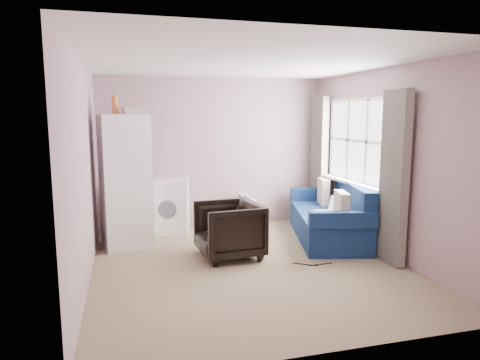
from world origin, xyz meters
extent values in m
cube|color=#8D775C|center=(0.00, 0.00, -0.01)|extent=(3.80, 4.20, 0.02)
cube|color=silver|center=(0.00, 0.00, 2.51)|extent=(3.80, 4.20, 0.02)
cube|color=#A8858D|center=(0.00, 2.11, 1.25)|extent=(3.80, 0.02, 2.50)
cube|color=#A8858D|center=(0.00, -2.11, 1.25)|extent=(3.80, 0.02, 2.50)
cube|color=#A8858D|center=(-1.91, 0.00, 1.25)|extent=(0.02, 4.20, 2.50)
cube|color=#A8858D|center=(1.91, 0.00, 1.25)|extent=(0.02, 4.20, 2.50)
cube|color=white|center=(1.89, 0.70, 1.50)|extent=(0.01, 1.60, 1.20)
imported|color=black|center=(-0.16, 0.39, 0.41)|extent=(0.80, 0.85, 0.81)
cube|color=white|center=(-1.47, 1.26, 0.94)|extent=(0.75, 0.75, 1.89)
cube|color=#51545A|center=(-1.14, 1.31, 0.70)|extent=(0.12, 0.60, 0.02)
cube|color=#51545A|center=(-1.18, 1.55, 1.24)|extent=(0.03, 0.04, 0.54)
cube|color=white|center=(-1.14, 1.28, 1.32)|extent=(0.08, 0.45, 0.65)
cylinder|color=orange|center=(-1.56, 1.30, 2.02)|extent=(0.10, 0.10, 0.26)
cube|color=#B0AFA6|center=(-1.32, 1.17, 1.94)|extent=(0.33, 0.37, 0.10)
cube|color=white|center=(-0.80, 1.85, 0.43)|extent=(0.72, 0.72, 0.86)
cube|color=#51545A|center=(-0.80, 1.83, 0.83)|extent=(0.67, 0.65, 0.05)
cylinder|color=#51545A|center=(-0.86, 1.55, 0.43)|extent=(0.28, 0.08, 0.28)
cube|color=white|center=(0.46, 1.91, 0.43)|extent=(0.45, 0.45, 0.04)
cube|color=white|center=(0.46, 1.91, 0.05)|extent=(0.45, 0.45, 0.04)
cube|color=white|center=(0.27, 1.94, 0.23)|extent=(0.08, 0.41, 0.45)
cube|color=white|center=(0.64, 1.89, 0.23)|extent=(0.08, 0.41, 0.45)
cube|color=#224C8F|center=(0.46, 1.91, 0.46)|extent=(0.16, 0.21, 0.03)
cube|color=beige|center=(0.47, 1.91, 0.49)|extent=(0.14, 0.20, 0.03)
cube|color=#224C8F|center=(0.45, 1.92, 0.52)|extent=(0.17, 0.22, 0.03)
cube|color=beige|center=(0.47, 1.91, 0.54)|extent=(0.14, 0.20, 0.03)
cube|color=navy|center=(1.49, 0.82, 0.21)|extent=(1.33, 2.05, 0.42)
cube|color=navy|center=(1.83, 0.73, 0.65)|extent=(0.65, 1.87, 0.46)
cube|color=navy|center=(1.27, -0.06, 0.52)|extent=(0.90, 0.36, 0.21)
cube|color=navy|center=(1.72, 1.70, 0.52)|extent=(0.90, 0.36, 0.21)
cube|color=beige|center=(1.39, 0.22, 0.63)|extent=(0.23, 0.44, 0.42)
cube|color=beige|center=(1.69, 1.39, 0.63)|extent=(0.23, 0.44, 0.42)
cube|color=white|center=(1.39, 0.74, 0.43)|extent=(0.32, 0.39, 0.02)
cube|color=silver|center=(1.51, 0.71, 0.55)|extent=(0.15, 0.35, 0.23)
cube|color=white|center=(1.82, 0.70, 0.87)|extent=(0.14, 1.70, 0.04)
cube|color=white|center=(1.87, 0.70, 0.90)|extent=(0.02, 1.68, 0.05)
cube|color=white|center=(1.87, 0.70, 1.50)|extent=(0.02, 1.68, 0.05)
cube|color=white|center=(1.87, 0.70, 2.10)|extent=(0.02, 1.68, 0.05)
cube|color=white|center=(1.87, -0.10, 1.50)|extent=(0.02, 0.05, 1.20)
cube|color=white|center=(1.87, 0.43, 1.50)|extent=(0.02, 0.05, 1.20)
cube|color=white|center=(1.87, 0.97, 1.50)|extent=(0.02, 0.05, 1.20)
cube|color=white|center=(1.87, 1.50, 1.50)|extent=(0.02, 0.05, 1.20)
cube|color=beige|center=(1.78, -0.38, 1.10)|extent=(0.12, 0.46, 2.18)
cube|color=beige|center=(1.78, 1.78, 1.10)|extent=(0.12, 0.46, 2.18)
cylinder|color=black|center=(0.89, -0.23, 0.01)|extent=(0.32, 0.02, 0.01)
cylinder|color=black|center=(0.70, -0.18, 0.01)|extent=(0.28, 0.19, 0.01)
camera|label=1|loc=(-1.44, -4.98, 1.88)|focal=32.00mm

